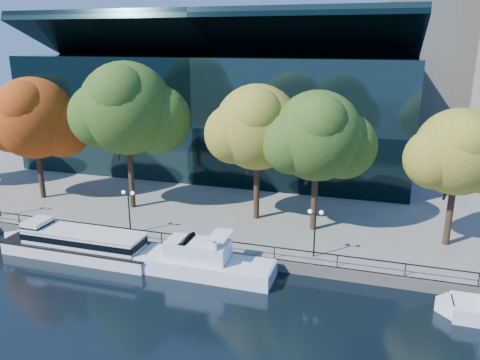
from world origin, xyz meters
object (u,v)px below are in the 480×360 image
(tree_5, at_px, (460,154))
(lamp_2, at_px, (315,222))
(tour_boat, at_px, (75,243))
(tree_2, at_px, (128,111))
(tree_1, at_px, (35,120))
(lamp_1, at_px, (129,202))
(tree_3, at_px, (259,129))
(tree_4, at_px, (319,138))
(cruiser_near, at_px, (199,260))

(tree_5, xyz_separation_m, lamp_2, (-10.71, -5.72, -5.02))
(tour_boat, height_order, tree_2, tree_2)
(tree_1, distance_m, lamp_1, 16.55)
(lamp_1, bearing_deg, tree_3, 34.17)
(tour_boat, relative_size, lamp_2, 3.75)
(lamp_2, bearing_deg, tree_2, 162.62)
(tree_2, relative_size, lamp_2, 3.73)
(tour_boat, xyz_separation_m, tree_1, (-11.12, 9.83, 8.53))
(tree_5, xyz_separation_m, lamp_1, (-27.45, -5.72, -5.02))
(tour_boat, bearing_deg, lamp_1, 50.01)
(lamp_2, bearing_deg, tree_3, 133.45)
(tree_1, distance_m, lamp_2, 32.14)
(tour_boat, distance_m, lamp_2, 20.45)
(tree_4, relative_size, lamp_1, 3.19)
(tree_2, distance_m, tree_5, 30.62)
(tree_3, xyz_separation_m, tree_4, (5.80, -1.24, -0.25))
(tour_boat, xyz_separation_m, lamp_2, (19.91, 3.78, 2.76))
(tree_2, xyz_separation_m, tree_4, (19.08, -0.52, -1.54))
(tour_boat, distance_m, tree_5, 32.99)
(tree_1, bearing_deg, cruiser_near, -23.31)
(tree_2, height_order, tree_5, tree_2)
(tree_2, bearing_deg, tour_boat, -90.50)
(cruiser_near, height_order, tree_5, tree_5)
(tree_1, relative_size, tree_2, 0.88)
(tree_3, distance_m, tree_4, 5.94)
(cruiser_near, height_order, lamp_1, lamp_1)
(tour_boat, height_order, lamp_2, lamp_2)
(tree_1, xyz_separation_m, tree_4, (30.28, -0.37, -0.09))
(tree_3, height_order, tree_4, tree_3)
(cruiser_near, relative_size, lamp_2, 3.05)
(tree_2, relative_size, lamp_1, 3.73)
(tree_4, bearing_deg, tree_1, 179.30)
(tree_1, height_order, lamp_1, tree_1)
(tour_boat, distance_m, tree_2, 14.12)
(cruiser_near, bearing_deg, lamp_1, 156.07)
(tree_3, bearing_deg, tree_5, -3.97)
(cruiser_near, distance_m, tree_5, 22.84)
(cruiser_near, height_order, lamp_2, lamp_2)
(tree_2, bearing_deg, tree_3, 3.08)
(tree_4, distance_m, lamp_1, 17.90)
(tree_2, bearing_deg, tree_5, -0.91)
(tree_2, distance_m, lamp_1, 10.00)
(tour_boat, xyz_separation_m, lamp_1, (3.17, 3.78, 2.76))
(tree_1, height_order, tree_4, tree_1)
(tree_1, distance_m, tree_3, 24.49)
(lamp_1, bearing_deg, tree_5, 11.77)
(tree_1, height_order, tree_2, tree_2)
(tour_boat, distance_m, cruiser_near, 11.34)
(cruiser_near, xyz_separation_m, tree_5, (19.28, 9.35, 7.89))
(tour_boat, relative_size, lamp_1, 3.75)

